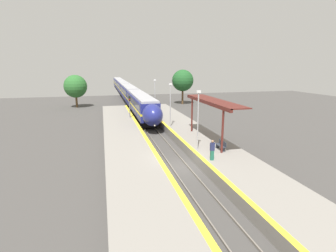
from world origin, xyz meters
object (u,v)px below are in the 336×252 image
lamppost_mid (170,102)px  lamppost_far (155,94)px  person_waiting (212,150)px  lamppost_near (198,117)px  train (126,90)px  platform_bench (221,145)px  railway_signal (130,107)px

lamppost_mid → lamppost_far: same height
person_waiting → lamppost_near: bearing=93.8°
train → lamppost_mid: lamppost_mid is taller
person_waiting → lamppost_mid: lamppost_mid is taller
lamppost_near → lamppost_far: size_ratio=1.00×
platform_bench → lamppost_near: bearing=163.8°
platform_bench → lamppost_far: (-2.16, 21.06, 2.72)m
platform_bench → lamppost_mid: bearing=101.3°
train → lamppost_near: (2.25, -50.21, 1.83)m
lamppost_far → person_waiting: bearing=-89.5°
lamppost_near → lamppost_far: bearing=90.0°
train → platform_bench: (4.41, -50.84, -0.89)m
lamppost_mid → lamppost_far: size_ratio=1.00×
platform_bench → railway_signal: size_ratio=0.38×
train → person_waiting: bearing=-87.4°
train → railway_signal: railway_signal is taller
train → railway_signal: 32.71m
platform_bench → person_waiting: bearing=-129.5°
train → lamppost_far: 29.92m
person_waiting → platform_bench: bearing=50.5°
railway_signal → lamppost_mid: 8.77m
lamppost_near → platform_bench: bearing=-16.2°
person_waiting → lamppost_mid: bearing=90.9°
person_waiting → lamppost_mid: 13.42m
person_waiting → lamppost_far: 23.56m
person_waiting → lamppost_far: lamppost_far is taller
platform_bench → lamppost_mid: 11.39m
platform_bench → railway_signal: 19.43m
lamppost_far → train: bearing=94.3°
train → lamppost_mid: bearing=-86.8°
person_waiting → lamppost_far: (-0.20, 23.45, 2.28)m
lamppost_near → lamppost_mid: same height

